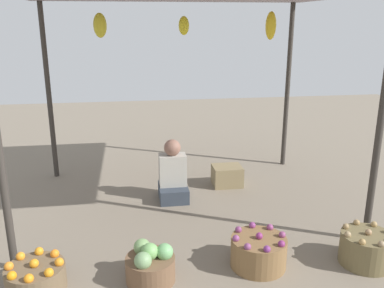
{
  "coord_description": "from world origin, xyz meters",
  "views": [
    {
      "loc": [
        -0.63,
        -4.73,
        2.19
      ],
      "look_at": [
        0.0,
        -0.62,
        0.95
      ],
      "focal_mm": 38.59,
      "sensor_mm": 36.0,
      "label": 1
    }
  ],
  "objects_px": {
    "basket_purple_onions": "(258,252)",
    "basket_potatoes": "(366,248)",
    "wooden_crate_near_vendor": "(227,176)",
    "vendor_person": "(173,176)",
    "basket_oranges": "(36,277)",
    "basket_cabbages": "(150,265)"
  },
  "relations": [
    {
      "from": "wooden_crate_near_vendor",
      "to": "basket_purple_onions",
      "type": "bearing_deg",
      "value": -94.9
    },
    {
      "from": "basket_cabbages",
      "to": "basket_potatoes",
      "type": "bearing_deg",
      "value": -0.95
    },
    {
      "from": "basket_potatoes",
      "to": "wooden_crate_near_vendor",
      "type": "xyz_separation_m",
      "value": [
        -0.84,
        2.08,
        -0.02
      ]
    },
    {
      "from": "basket_oranges",
      "to": "basket_purple_onions",
      "type": "xyz_separation_m",
      "value": [
        1.97,
        0.06,
        0.03
      ]
    },
    {
      "from": "vendor_person",
      "to": "basket_potatoes",
      "type": "bearing_deg",
      "value": -47.05
    },
    {
      "from": "basket_purple_onions",
      "to": "basket_potatoes",
      "type": "distance_m",
      "value": 1.02
    },
    {
      "from": "basket_oranges",
      "to": "basket_purple_onions",
      "type": "distance_m",
      "value": 1.97
    },
    {
      "from": "vendor_person",
      "to": "basket_oranges",
      "type": "xyz_separation_m",
      "value": [
        -1.35,
        -1.7,
        -0.18
      ]
    },
    {
      "from": "basket_purple_onions",
      "to": "wooden_crate_near_vendor",
      "type": "relative_size",
      "value": 1.3
    },
    {
      "from": "basket_potatoes",
      "to": "wooden_crate_near_vendor",
      "type": "relative_size",
      "value": 1.22
    },
    {
      "from": "vendor_person",
      "to": "basket_potatoes",
      "type": "height_order",
      "value": "vendor_person"
    },
    {
      "from": "basket_purple_onions",
      "to": "basket_cabbages",
      "type": "bearing_deg",
      "value": -175.65
    },
    {
      "from": "vendor_person",
      "to": "basket_cabbages",
      "type": "distance_m",
      "value": 1.77
    },
    {
      "from": "basket_oranges",
      "to": "basket_cabbages",
      "type": "xyz_separation_m",
      "value": [
        0.96,
        -0.02,
        0.03
      ]
    },
    {
      "from": "basket_cabbages",
      "to": "basket_purple_onions",
      "type": "relative_size",
      "value": 0.84
    },
    {
      "from": "basket_cabbages",
      "to": "wooden_crate_near_vendor",
      "type": "relative_size",
      "value": 1.1
    },
    {
      "from": "basket_potatoes",
      "to": "wooden_crate_near_vendor",
      "type": "distance_m",
      "value": 2.24
    },
    {
      "from": "basket_oranges",
      "to": "basket_potatoes",
      "type": "distance_m",
      "value": 2.98
    },
    {
      "from": "basket_purple_onions",
      "to": "basket_oranges",
      "type": "bearing_deg",
      "value": -178.24
    },
    {
      "from": "vendor_person",
      "to": "basket_potatoes",
      "type": "xyz_separation_m",
      "value": [
        1.63,
        -1.75,
        -0.14
      ]
    },
    {
      "from": "basket_potatoes",
      "to": "wooden_crate_near_vendor",
      "type": "height_order",
      "value": "basket_potatoes"
    },
    {
      "from": "basket_oranges",
      "to": "basket_purple_onions",
      "type": "height_order",
      "value": "basket_purple_onions"
    }
  ]
}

